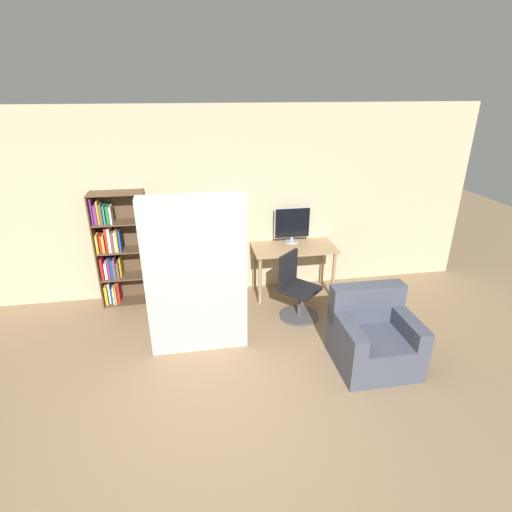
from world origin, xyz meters
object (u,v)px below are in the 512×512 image
object	(u,v)px
monitor	(292,224)
armchair	(373,337)
mattress_near	(197,278)
bookshelf	(117,250)
office_chair	(296,292)

from	to	relation	value
monitor	armchair	xyz separation A→B (m)	(0.46, -1.92, -0.71)
armchair	mattress_near	bearing A→B (deg)	163.73
mattress_near	bookshelf	bearing A→B (deg)	128.06
bookshelf	armchair	bearing A→B (deg)	-32.81
armchair	bookshelf	bearing A→B (deg)	147.19
mattress_near	armchair	size ratio (longest dim) A/B	2.23
office_chair	armchair	bearing A→B (deg)	-61.84
monitor	office_chair	world-z (taller)	monitor
monitor	mattress_near	distance (m)	1.99
armchair	office_chair	bearing A→B (deg)	118.16
office_chair	bookshelf	xyz separation A→B (m)	(-2.37, 0.81, 0.45)
office_chair	mattress_near	world-z (taller)	mattress_near
office_chair	bookshelf	distance (m)	2.54
monitor	mattress_near	size ratio (longest dim) A/B	0.28
mattress_near	armchair	distance (m)	2.08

